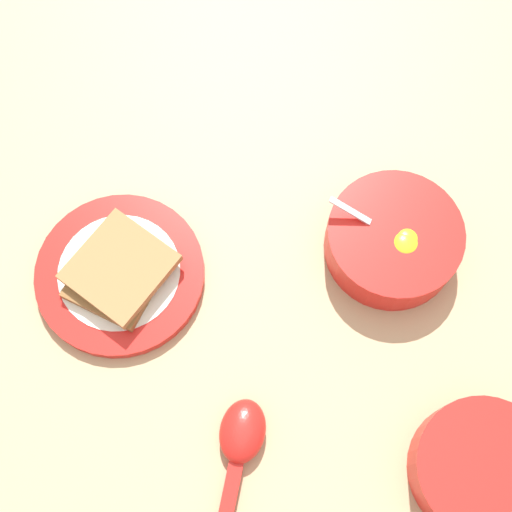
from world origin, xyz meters
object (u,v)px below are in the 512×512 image
Objects in this scene: egg_bowl at (393,240)px; toast_sandwich at (119,271)px; toast_plate at (120,274)px; congee_bowl at (482,469)px; soup_spoon at (240,443)px.

egg_bowl reaches higher than toast_sandwich.
egg_bowl is 1.19× the size of toast_sandwich.
toast_plate is 0.44m from congee_bowl.
toast_plate is 0.24m from soup_spoon.
toast_sandwich is at bearing 174.51° from soup_spoon.
egg_bowl reaches higher than toast_plate.
egg_bowl is 1.06× the size of soup_spoon.
soup_spoon is 1.02× the size of congee_bowl.
egg_bowl is at bearing 154.65° from congee_bowl.
egg_bowl reaches higher than congee_bowl.
congee_bowl is at bearing 19.00° from toast_plate.
toast_plate is 0.02m from toast_sandwich.
soup_spoon is at bearing -137.91° from congee_bowl.
congee_bowl reaches higher than toast_sandwich.
egg_bowl is at bearing 100.52° from soup_spoon.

